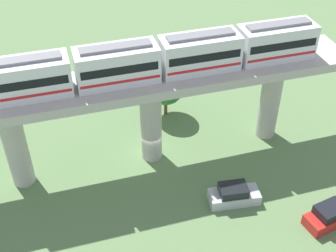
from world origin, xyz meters
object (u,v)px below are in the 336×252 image
(parked_car_red, at_px, (330,216))
(parked_car_silver, at_px, (234,195))
(tree_near_viaduct, at_px, (166,86))
(train, at_px, (159,59))

(parked_car_red, xyz_separation_m, parked_car_silver, (4.21, 6.45, 0.00))
(tree_near_viaduct, bearing_deg, train, 159.39)
(train, distance_m, parked_car_red, 18.50)
(parked_car_red, xyz_separation_m, tree_near_viaduct, (17.68, 8.45, 2.74))
(train, distance_m, tree_near_viaduct, 9.32)
(train, height_order, parked_car_red, train)
(parked_car_red, bearing_deg, tree_near_viaduct, 15.09)
(parked_car_red, bearing_deg, parked_car_silver, 46.38)
(parked_car_silver, bearing_deg, train, 36.34)
(parked_car_red, distance_m, tree_near_viaduct, 19.78)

